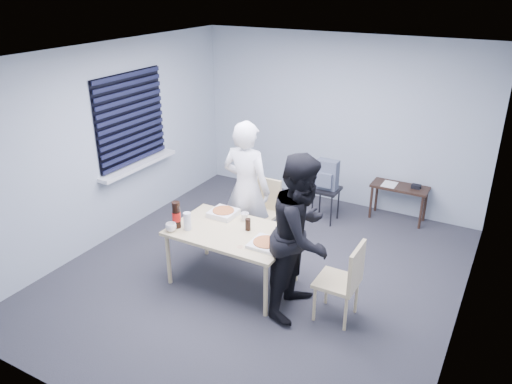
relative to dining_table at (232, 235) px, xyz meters
The scene contains 19 objects.
room 2.28m from the dining_table, 160.60° to the left, with size 5.00×5.00×5.00m.
dining_table is the anchor object (origin of this frame).
chair_far 1.05m from the dining_table, 98.58° to the left, with size 0.42×0.42×0.89m.
chair_right 1.38m from the dining_table, ahead, with size 0.42×0.42×0.89m.
person_white 0.78m from the dining_table, 107.12° to the left, with size 0.65×0.42×1.77m, color white.
person_black 0.93m from the dining_table, ahead, with size 0.86×0.47×1.77m, color black.
side_table 2.89m from the dining_table, 63.89° to the left, with size 0.81×0.36×0.54m.
stool 2.08m from the dining_table, 80.32° to the left, with size 0.37×0.37×0.52m.
backpack 2.05m from the dining_table, 80.26° to the left, with size 0.31×0.23×0.43m.
pizza_box_a 0.41m from the dining_table, 136.57° to the left, with size 0.31×0.31×0.08m.
pizza_box_b 0.51m from the dining_table, 12.07° to the right, with size 0.33×0.33×0.05m.
mug_a 0.70m from the dining_table, 150.22° to the right, with size 0.12×0.12×0.10m, color white.
mug_b 0.32m from the dining_table, 91.74° to the left, with size 0.10×0.10×0.09m, color white.
cola_glass 0.22m from the dining_table, 33.88° to the left, with size 0.06×0.06×0.14m, color black.
soda_bottle 0.68m from the dining_table, 158.76° to the right, with size 0.10×0.10×0.32m.
plastic_cups 0.53m from the dining_table, 154.48° to the right, with size 0.09×0.09×0.21m, color silver.
rubber_band 0.39m from the dining_table, 45.90° to the right, with size 0.05×0.05×0.00m, color red.
papers 2.80m from the dining_table, 66.43° to the left, with size 0.20×0.27×0.00m, color white.
black_box 3.00m from the dining_table, 60.28° to the left, with size 0.13×0.09×0.05m, color black.
Camera 1 is at (2.48, -4.56, 3.35)m, focal length 35.00 mm.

